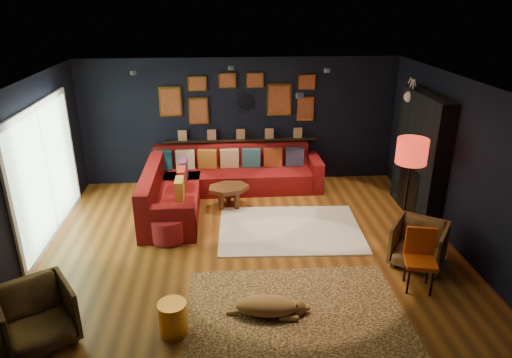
{
  "coord_description": "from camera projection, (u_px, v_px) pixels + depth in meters",
  "views": [
    {
      "loc": [
        -0.4,
        -6.45,
        3.74
      ],
      "look_at": [
        0.13,
        0.3,
        1.0
      ],
      "focal_mm": 32.0,
      "sensor_mm": 36.0,
      "label": 1
    }
  ],
  "objects": [
    {
      "name": "floor",
      "position": [
        249.0,
        243.0,
        7.39
      ],
      "size": [
        6.5,
        6.5,
        0.0
      ],
      "primitive_type": "plane",
      "color": "#92541E",
      "rests_on": "ground"
    },
    {
      "name": "room_walls",
      "position": [
        249.0,
        150.0,
        6.8
      ],
      "size": [
        6.5,
        6.5,
        6.5
      ],
      "color": "black",
      "rests_on": "ground"
    },
    {
      "name": "sectional",
      "position": [
        212.0,
        183.0,
        8.9
      ],
      "size": [
        3.41,
        2.69,
        0.86
      ],
      "color": "maroon",
      "rests_on": "ground"
    },
    {
      "name": "ledge",
      "position": [
        241.0,
        140.0,
        9.52
      ],
      "size": [
        3.2,
        0.12,
        0.04
      ],
      "primitive_type": "cube",
      "color": "black",
      "rests_on": "room_walls"
    },
    {
      "name": "gallery_wall",
      "position": [
        239.0,
        98.0,
        9.22
      ],
      "size": [
        3.15,
        0.04,
        1.02
      ],
      "color": "gold",
      "rests_on": "room_walls"
    },
    {
      "name": "sunburst_mirror",
      "position": [
        245.0,
        103.0,
        9.28
      ],
      "size": [
        0.47,
        0.16,
        0.47
      ],
      "color": "silver",
      "rests_on": "room_walls"
    },
    {
      "name": "fireplace",
      "position": [
        420.0,
        160.0,
        8.07
      ],
      "size": [
        0.31,
        1.6,
        2.2
      ],
      "color": "black",
      "rests_on": "ground"
    },
    {
      "name": "deer_head",
      "position": [
        419.0,
        96.0,
        8.14
      ],
      "size": [
        0.5,
        0.28,
        0.45
      ],
      "color": "white",
      "rests_on": "fireplace"
    },
    {
      "name": "sliding_door",
      "position": [
        46.0,
        172.0,
        7.3
      ],
      "size": [
        0.06,
        2.8,
        2.2
      ],
      "color": "white",
      "rests_on": "ground"
    },
    {
      "name": "ceiling_spots",
      "position": [
        245.0,
        75.0,
        7.17
      ],
      "size": [
        3.3,
        2.5,
        0.06
      ],
      "color": "black",
      "rests_on": "room_walls"
    },
    {
      "name": "shag_rug",
      "position": [
        290.0,
        229.0,
        7.79
      ],
      "size": [
        2.48,
        1.86,
        0.03
      ],
      "primitive_type": "cube",
      "rotation": [
        0.0,
        0.0,
        -0.05
      ],
      "color": "white",
      "rests_on": "ground"
    },
    {
      "name": "leopard_rug",
      "position": [
        296.0,
        313.0,
        5.76
      ],
      "size": [
        2.78,
        2.01,
        0.02
      ],
      "primitive_type": "cube",
      "rotation": [
        0.0,
        0.0,
        -0.01
      ],
      "color": "tan",
      "rests_on": "ground"
    },
    {
      "name": "coffee_table",
      "position": [
        228.0,
        190.0,
        8.51
      ],
      "size": [
        0.91,
        0.76,
        0.4
      ],
      "rotation": [
        0.0,
        0.0,
        0.24
      ],
      "color": "brown",
      "rests_on": "shag_rug"
    },
    {
      "name": "pouf",
      "position": [
        169.0,
        228.0,
        7.4
      ],
      "size": [
        0.59,
        0.59,
        0.38
      ],
      "primitive_type": "cylinder",
      "color": "maroon",
      "rests_on": "shag_rug"
    },
    {
      "name": "armchair_left",
      "position": [
        37.0,
        313.0,
        5.17
      ],
      "size": [
        1.02,
        1.0,
        0.78
      ],
      "primitive_type": "imported",
      "rotation": [
        0.0,
        0.0,
        0.57
      ],
      "color": "#B38241",
      "rests_on": "ground"
    },
    {
      "name": "armchair_right",
      "position": [
        419.0,
        242.0,
        6.69
      ],
      "size": [
        0.97,
        0.96,
        0.74
      ],
      "primitive_type": "imported",
      "rotation": [
        0.0,
        0.0,
        -0.62
      ],
      "color": "#B38241",
      "rests_on": "ground"
    },
    {
      "name": "gold_stool",
      "position": [
        173.0,
        319.0,
        5.35
      ],
      "size": [
        0.34,
        0.34,
        0.43
      ],
      "primitive_type": "cylinder",
      "color": "gold",
      "rests_on": "ground"
    },
    {
      "name": "orange_chair",
      "position": [
        420.0,
        254.0,
        6.14
      ],
      "size": [
        0.48,
        0.48,
        0.85
      ],
      "rotation": [
        0.0,
        0.0,
        -0.24
      ],
      "color": "black",
      "rests_on": "ground"
    },
    {
      "name": "floor_lamp",
      "position": [
        411.0,
        156.0,
        6.98
      ],
      "size": [
        0.47,
        0.47,
        1.72
      ],
      "color": "black",
      "rests_on": "ground"
    },
    {
      "name": "dog",
      "position": [
        267.0,
        303.0,
        5.67
      ],
      "size": [
        1.12,
        0.65,
        0.34
      ],
      "primitive_type": null,
      "rotation": [
        0.0,
        0.0,
        -0.13
      ],
      "color": "#9F6439",
      "rests_on": "leopard_rug"
    }
  ]
}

